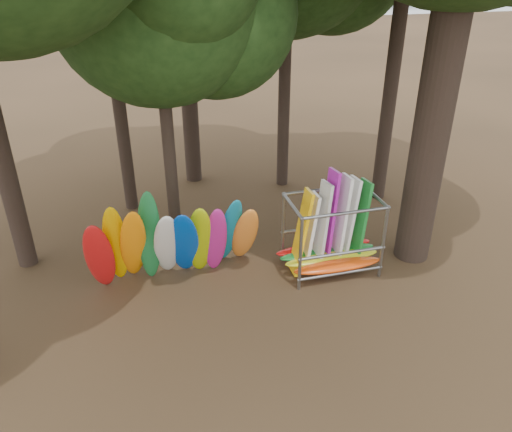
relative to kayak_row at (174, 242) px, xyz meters
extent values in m
plane|color=#47331E|center=(1.88, -0.80, -1.30)|extent=(120.00, 120.00, 0.00)
plane|color=gray|center=(1.88, 59.20, -1.30)|extent=(160.00, 160.00, 0.00)
cylinder|color=black|center=(-1.00, 5.11, 3.91)|extent=(0.43, 0.43, 10.42)
cylinder|color=black|center=(1.55, 7.02, 4.78)|extent=(0.62, 0.62, 12.15)
cylinder|color=black|center=(4.86, 5.68, 3.85)|extent=(0.44, 0.44, 10.29)
cylinder|color=black|center=(0.23, 1.87, 2.93)|extent=(0.35, 0.35, 8.46)
cylinder|color=black|center=(7.96, 3.61, 5.12)|extent=(0.48, 0.48, 12.84)
cylinder|color=black|center=(7.02, -0.39, 5.17)|extent=(0.99, 0.99, 12.93)
ellipsoid|color=red|center=(-1.92, -0.11, -0.08)|extent=(0.77, 1.37, 2.56)
ellipsoid|color=#DC9F00|center=(-1.49, 0.06, 0.11)|extent=(0.66, 1.45, 2.91)
ellipsoid|color=orange|center=(-1.05, -0.04, 0.09)|extent=(0.87, 1.90, 2.90)
ellipsoid|color=#196831|center=(-0.62, 0.02, 0.24)|extent=(0.73, 1.29, 3.17)
ellipsoid|color=silver|center=(-0.18, -0.07, -0.03)|extent=(0.73, 1.85, 2.71)
ellipsoid|color=#033FAC|center=(0.25, -0.14, -0.02)|extent=(0.96, 1.83, 2.69)
ellipsoid|color=#98AC08|center=(0.68, -0.04, -0.04)|extent=(0.76, 1.40, 2.63)
ellipsoid|color=#AC1B75|center=(1.12, -0.02, -0.10)|extent=(0.63, 1.20, 2.50)
ellipsoid|color=#0F7895|center=(1.55, 0.20, 0.00)|extent=(0.78, 1.69, 2.71)
ellipsoid|color=orange|center=(1.99, 0.19, -0.17)|extent=(0.71, 1.67, 2.43)
ellipsoid|color=#E2450C|center=(4.36, -0.95, -0.88)|extent=(2.59, 0.55, 0.24)
ellipsoid|color=yellow|center=(4.36, -0.54, -0.88)|extent=(2.81, 0.55, 0.24)
ellipsoid|color=#1A772A|center=(4.36, -0.22, -0.88)|extent=(2.92, 0.55, 0.24)
ellipsoid|color=red|center=(4.36, 0.06, -0.88)|extent=(2.97, 0.55, 0.24)
cube|color=yellow|center=(3.48, -0.30, -0.06)|extent=(0.55, 0.76, 2.49)
cube|color=white|center=(3.78, -0.18, -0.16)|extent=(0.47, 0.74, 2.30)
cube|color=silver|center=(4.07, -0.30, 0.02)|extent=(0.44, 0.81, 2.66)
cube|color=#A91CA2|center=(4.36, -0.12, 0.14)|extent=(0.41, 0.82, 2.91)
cube|color=white|center=(4.65, -0.30, 0.09)|extent=(0.39, 0.79, 2.80)
cube|color=silver|center=(4.94, -0.16, 0.01)|extent=(0.48, 0.79, 2.64)
cube|color=#1A792B|center=(5.23, -0.32, -0.01)|extent=(0.41, 0.79, 2.60)
camera|label=1|loc=(-0.84, -11.57, 6.83)|focal=35.00mm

